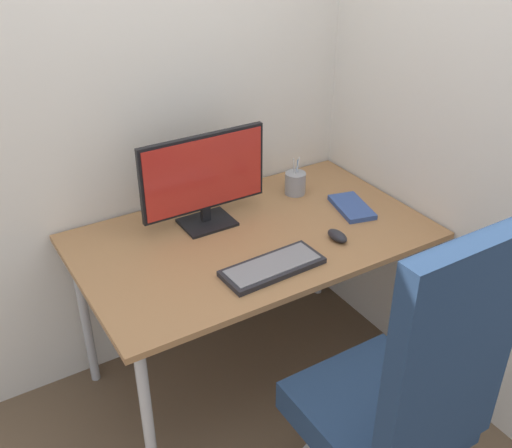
% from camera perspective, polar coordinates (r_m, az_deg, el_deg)
% --- Properties ---
extents(ground_plane, '(8.00, 8.00, 0.00)m').
position_cam_1_polar(ground_plane, '(2.89, -0.28, -13.93)').
color(ground_plane, brown).
extents(wall_back, '(3.08, 0.04, 2.80)m').
position_cam_1_polar(wall_back, '(2.54, -5.83, 16.18)').
color(wall_back, silver).
rests_on(wall_back, ground_plane).
extents(wall_side_right, '(0.04, 2.52, 2.80)m').
position_cam_1_polar(wall_side_right, '(2.44, 18.16, 14.29)').
color(wall_side_right, silver).
rests_on(wall_side_right, ground_plane).
extents(desk, '(1.40, 0.84, 0.76)m').
position_cam_1_polar(desk, '(2.45, -0.32, -2.29)').
color(desk, '#996B42').
rests_on(desk, ground_plane).
extents(office_chair, '(0.55, 0.57, 1.26)m').
position_cam_1_polar(office_chair, '(1.96, 13.77, -15.56)').
color(office_chair, black).
rests_on(office_chair, ground_plane).
extents(monitor, '(0.54, 0.17, 0.39)m').
position_cam_1_polar(monitor, '(2.41, -4.95, 4.43)').
color(monitor, black).
rests_on(monitor, desk).
extents(keyboard, '(0.39, 0.17, 0.02)m').
position_cam_1_polar(keyboard, '(2.20, 1.58, -4.07)').
color(keyboard, black).
rests_on(keyboard, desk).
extents(mouse, '(0.06, 0.10, 0.04)m').
position_cam_1_polar(mouse, '(2.39, 7.71, -1.12)').
color(mouse, black).
rests_on(mouse, desk).
extents(pen_holder, '(0.09, 0.09, 0.18)m').
position_cam_1_polar(pen_holder, '(2.71, 3.74, 3.90)').
color(pen_holder, gray).
rests_on(pen_holder, desk).
extents(notebook, '(0.18, 0.26, 0.02)m').
position_cam_1_polar(notebook, '(2.63, 9.06, 1.60)').
color(notebook, '#334C8C').
rests_on(notebook, desk).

